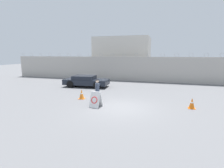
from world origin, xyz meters
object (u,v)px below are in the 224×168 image
parked_car_front_coupe (86,81)px  security_guard (97,90)px  traffic_cone_near (82,94)px  barricade_sign (95,99)px  traffic_cone_mid (192,103)px

parked_car_front_coupe → security_guard: bearing=-62.1°
security_guard → traffic_cone_near: 1.90m
security_guard → parked_car_front_coupe: (-3.39, 5.53, -0.32)m
barricade_sign → parked_car_front_coupe: 7.23m
barricade_sign → traffic_cone_near: bearing=146.2°
traffic_cone_mid → parked_car_front_coupe: (-9.37, 4.89, 0.27)m
security_guard → parked_car_front_coupe: security_guard is taller
barricade_sign → security_guard: 0.89m
security_guard → parked_car_front_coupe: bearing=1.0°
traffic_cone_mid → traffic_cone_near: bearing=178.3°
traffic_cone_near → traffic_cone_mid: bearing=-1.7°
security_guard → traffic_cone_mid: 6.04m
security_guard → traffic_cone_mid: (5.98, 0.64, -0.58)m
security_guard → traffic_cone_near: (-1.60, 0.86, -0.55)m
security_guard → traffic_cone_mid: bearing=-114.4°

